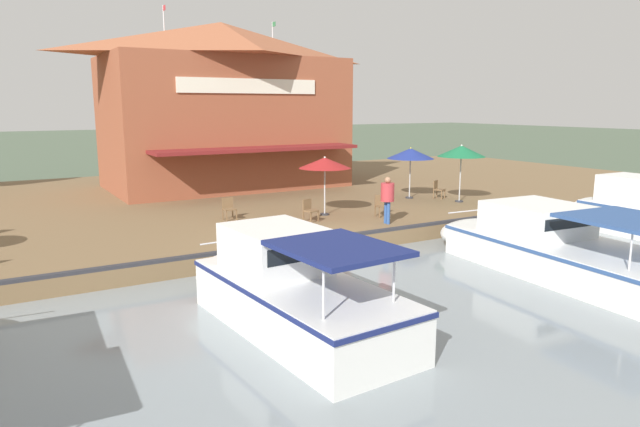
{
  "coord_description": "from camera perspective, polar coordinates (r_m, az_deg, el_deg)",
  "views": [
    {
      "loc": [
        15.51,
        -8.57,
        4.95
      ],
      "look_at": [
        -1.0,
        1.17,
        1.3
      ],
      "focal_mm": 32.0,
      "sensor_mm": 36.0,
      "label": 1
    }
  ],
  "objects": [
    {
      "name": "motorboat_second_along",
      "position": [
        13.04,
        -3.74,
        -7.45
      ],
      "size": [
        7.05,
        2.76,
        2.21
      ],
      "color": "white",
      "rests_on": "river_water"
    },
    {
      "name": "patio_umbrella_near_quay_edge",
      "position": [
        26.55,
        13.96,
        6.07
      ],
      "size": [
        2.15,
        2.15,
        2.61
      ],
      "color": "#B7B7B7",
      "rests_on": "quay_deck"
    },
    {
      "name": "quay_deck",
      "position": [
        28.24,
        -12.46,
        1.05
      ],
      "size": [
        22.0,
        56.0,
        0.6
      ],
      "primitive_type": "cube",
      "color": "brown",
      "rests_on": "ground"
    },
    {
      "name": "person_mid_patio",
      "position": [
        21.22,
        6.76,
        1.92
      ],
      "size": [
        0.5,
        0.5,
        1.76
      ],
      "color": "#2D5193",
      "rests_on": "quay_deck"
    },
    {
      "name": "patio_umbrella_far_corner",
      "position": [
        27.18,
        9.05,
        5.95
      ],
      "size": [
        2.2,
        2.2,
        2.41
      ],
      "color": "#B7B7B7",
      "rests_on": "quay_deck"
    },
    {
      "name": "waterfront_restaurant",
      "position": [
        31.38,
        -9.63,
        10.66
      ],
      "size": [
        9.0,
        12.52,
        9.2
      ],
      "color": "brown",
      "rests_on": "quay_deck"
    },
    {
      "name": "patio_umbrella_mid_patio_right",
      "position": [
        22.66,
        0.48,
        5.07
      ],
      "size": [
        2.08,
        2.08,
        2.35
      ],
      "color": "#B7B7B7",
      "rests_on": "quay_deck"
    },
    {
      "name": "cafe_chair_beside_entrance",
      "position": [
        27.57,
        11.72,
        2.48
      ],
      "size": [
        0.59,
        0.59,
        0.85
      ],
      "color": "brown",
      "rests_on": "quay_deck"
    },
    {
      "name": "ground_plane",
      "position": [
        18.4,
        -1.57,
        -4.83
      ],
      "size": [
        220.0,
        220.0,
        0.0
      ],
      "primitive_type": "plane",
      "color": "#4C5B47"
    },
    {
      "name": "cafe_chair_back_row_seat",
      "position": [
        22.73,
        6.15,
        0.9
      ],
      "size": [
        0.52,
        0.52,
        0.85
      ],
      "color": "brown",
      "rests_on": "quay_deck"
    },
    {
      "name": "cafe_chair_mid_patio",
      "position": [
        21.58,
        -1.06,
        0.44
      ],
      "size": [
        0.55,
        0.55,
        0.85
      ],
      "color": "brown",
      "rests_on": "quay_deck"
    },
    {
      "name": "cafe_chair_far_corner_seat",
      "position": [
        22.19,
        -9.11,
        0.59
      ],
      "size": [
        0.44,
        0.44,
        0.85
      ],
      "color": "brown",
      "rests_on": "quay_deck"
    },
    {
      "name": "motorboat_nearest_quay",
      "position": [
        18.56,
        21.65,
        -3.02
      ],
      "size": [
        8.92,
        3.62,
        2.01
      ],
      "color": "white",
      "rests_on": "river_water"
    },
    {
      "name": "tree_downstream_bank",
      "position": [
        36.5,
        -3.86,
        11.32
      ],
      "size": [
        3.66,
        3.49,
        6.57
      ],
      "color": "brown",
      "rests_on": "quay_deck"
    },
    {
      "name": "quay_edge_fender",
      "position": [
        18.32,
        -1.73,
        -2.8
      ],
      "size": [
        0.2,
        50.4,
        0.1
      ],
      "primitive_type": "cube",
      "color": "#2D2D33",
      "rests_on": "quay_deck"
    },
    {
      "name": "motorboat_distant_upstream",
      "position": [
        25.03,
        29.37,
        0.07
      ],
      "size": [
        6.08,
        2.45,
        2.2
      ],
      "color": "white",
      "rests_on": "river_water"
    }
  ]
}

